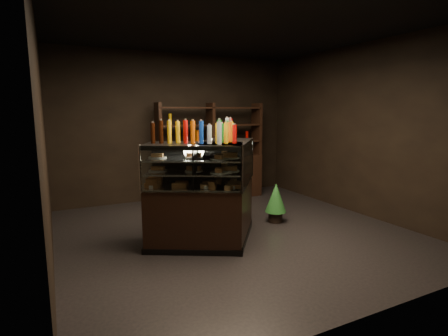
{
  "coord_description": "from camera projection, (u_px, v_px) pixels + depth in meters",
  "views": [
    {
      "loc": [
        -2.44,
        -4.51,
        1.84
      ],
      "look_at": [
        -0.35,
        -0.34,
        1.07
      ],
      "focal_mm": 28.0,
      "sensor_mm": 36.0,
      "label": 1
    }
  ],
  "objects": [
    {
      "name": "food_display",
      "position": [
        211.0,
        167.0,
        4.79
      ],
      "size": [
        1.54,
        1.05,
        0.44
      ],
      "color": "#D18C4B",
      "rests_on": "display_case"
    },
    {
      "name": "bottles_top",
      "position": [
        210.0,
        132.0,
        4.71
      ],
      "size": [
        1.37,
        0.92,
        0.3
      ],
      "color": "#D8590A",
      "rests_on": "display_case"
    },
    {
      "name": "display_case",
      "position": [
        211.0,
        209.0,
        4.89
      ],
      "size": [
        1.91,
        1.44,
        1.43
      ],
      "rotation": [
        0.0,
        0.0,
        0.21
      ],
      "color": "black",
      "rests_on": "ground"
    },
    {
      "name": "potted_conifer",
      "position": [
        276.0,
        197.0,
        5.79
      ],
      "size": [
        0.35,
        0.35,
        0.75
      ],
      "rotation": [
        0.0,
        0.0,
        -0.3
      ],
      "color": "black",
      "rests_on": "ground"
    },
    {
      "name": "room_shell",
      "position": [
        235.0,
        104.0,
        5.04
      ],
      "size": [
        5.02,
        5.02,
        3.01
      ],
      "color": "black",
      "rests_on": "ground"
    },
    {
      "name": "ground",
      "position": [
        234.0,
        232.0,
        5.36
      ],
      "size": [
        5.0,
        5.0,
        0.0
      ],
      "primitive_type": "plane",
      "color": "black",
      "rests_on": "ground"
    },
    {
      "name": "back_shelving",
      "position": [
        211.0,
        170.0,
        7.31
      ],
      "size": [
        2.25,
        0.49,
        2.0
      ],
      "rotation": [
        0.0,
        0.0,
        -0.03
      ],
      "color": "black",
      "rests_on": "ground"
    }
  ]
}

